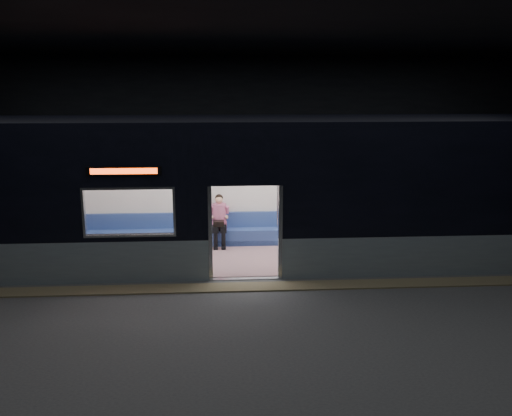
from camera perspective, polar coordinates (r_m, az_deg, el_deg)
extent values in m
cube|color=#47494C|center=(10.77, -0.83, -9.46)|extent=(24.00, 14.00, 0.01)
cube|color=black|center=(10.02, -0.92, 17.98)|extent=(24.00, 14.00, 0.04)
cube|color=black|center=(17.02, -2.07, 7.42)|extent=(24.00, 0.04, 5.00)
cube|color=black|center=(3.40, 5.27, -14.48)|extent=(24.00, 0.04, 5.00)
cube|color=#8C7F59|center=(11.27, -0.97, -8.31)|extent=(22.80, 0.50, 0.03)
cube|color=#8DA0A8|center=(12.39, -24.23, -5.39)|extent=(8.30, 0.12, 0.90)
cube|color=#8DA0A8|center=(12.77, 21.26, -4.60)|extent=(8.30, 0.12, 0.90)
cube|color=black|center=(12.02, -24.92, 1.90)|extent=(8.30, 0.12, 2.30)
cube|color=black|center=(12.42, 21.85, 2.48)|extent=(8.30, 0.12, 2.30)
cube|color=black|center=(11.13, -1.15, 5.30)|extent=(1.40, 0.12, 1.15)
cube|color=#B7BABC|center=(11.44, -4.83, -2.73)|extent=(0.08, 0.14, 2.05)
cube|color=#B7BABC|center=(11.50, 2.57, -2.60)|extent=(0.08, 0.14, 2.05)
cube|color=black|center=(11.24, -13.73, 3.81)|extent=(1.50, 0.04, 0.18)
cube|color=#E73B0D|center=(11.23, -13.74, 3.80)|extent=(1.34, 0.03, 0.12)
cube|color=silver|center=(14.13, -1.67, 2.67)|extent=(18.00, 0.12, 3.20)
cube|color=black|center=(12.50, -1.47, 9.10)|extent=(18.00, 3.00, 0.15)
cube|color=gray|center=(13.11, -1.39, -5.25)|extent=(17.76, 2.76, 0.04)
cube|color=silver|center=(12.59, -1.45, 4.89)|extent=(17.76, 2.76, 0.10)
cube|color=#30508C|center=(14.12, -1.59, -2.98)|extent=(11.00, 0.48, 0.41)
cube|color=#30508C|center=(14.20, -1.62, -1.20)|extent=(11.00, 0.10, 0.40)
cube|color=#71525B|center=(12.32, -16.79, -5.89)|extent=(4.40, 0.48, 0.41)
cube|color=#71525B|center=(12.58, 14.08, -5.34)|extent=(4.40, 0.48, 0.41)
cylinder|color=silver|center=(11.71, -5.84, -1.65)|extent=(0.04, 0.04, 2.26)
cylinder|color=silver|center=(13.91, -5.52, 0.64)|extent=(0.04, 0.04, 2.26)
cylinder|color=silver|center=(11.79, 3.43, -1.51)|extent=(0.04, 0.04, 2.26)
cylinder|color=silver|center=(13.97, 2.29, 0.75)|extent=(0.04, 0.04, 2.26)
cylinder|color=silver|center=(13.72, -1.62, 3.85)|extent=(11.00, 0.03, 0.03)
cube|color=black|center=(13.83, -4.28, -2.14)|extent=(0.16, 0.44, 0.15)
cube|color=black|center=(13.83, -3.46, -2.13)|extent=(0.16, 0.44, 0.15)
cylinder|color=black|center=(13.71, -4.27, -3.45)|extent=(0.10, 0.10, 0.43)
cylinder|color=black|center=(13.70, -3.44, -3.44)|extent=(0.10, 0.10, 0.43)
cube|color=#C7678E|center=(14.00, -3.87, -1.87)|extent=(0.38, 0.21, 0.19)
cylinder|color=#C7678E|center=(13.95, -3.89, -0.53)|extent=(0.39, 0.39, 0.49)
sphere|color=tan|center=(13.86, -3.92, 0.86)|extent=(0.20, 0.20, 0.20)
sphere|color=black|center=(13.89, -3.92, 1.04)|extent=(0.21, 0.21, 0.21)
cube|color=black|center=(13.72, -3.96, -1.63)|extent=(0.30, 0.26, 0.14)
cube|color=white|center=(14.34, 7.72, 2.31)|extent=(1.09, 0.03, 0.71)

